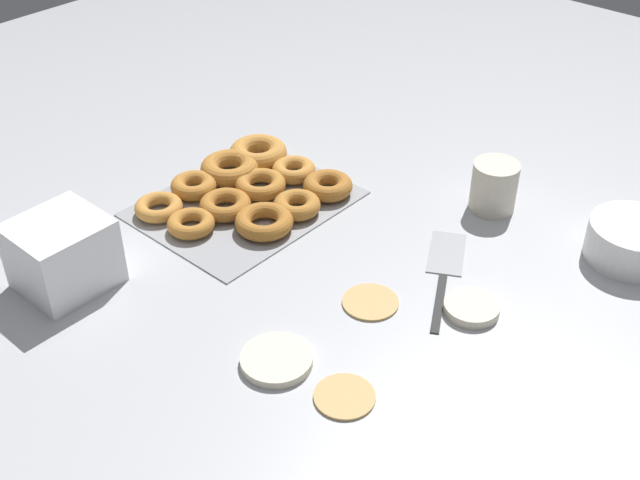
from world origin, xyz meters
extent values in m
plane|color=#B2B5BA|center=(0.00, 0.00, 0.00)|extent=(3.00, 3.00, 0.00)
cylinder|color=beige|center=(-0.09, 0.17, 0.01)|extent=(0.09, 0.09, 0.02)
cylinder|color=beige|center=(0.20, 0.03, 0.01)|extent=(0.11, 0.11, 0.01)
cylinder|color=tan|center=(0.00, 0.04, 0.00)|extent=(0.09, 0.09, 0.01)
cylinder|color=tan|center=(0.18, 0.14, 0.00)|extent=(0.09, 0.09, 0.01)
cube|color=#93969B|center=(-0.07, -0.31, 0.00)|extent=(0.38, 0.30, 0.01)
torus|color=#C68438|center=(-0.19, -0.40, 0.02)|extent=(0.12, 0.12, 0.04)
torus|color=#B7752D|center=(-0.11, -0.40, 0.02)|extent=(0.11, 0.11, 0.04)
torus|color=#B7752D|center=(-0.03, -0.41, 0.02)|extent=(0.09, 0.09, 0.03)
torus|color=#C68438|center=(0.06, -0.40, 0.02)|extent=(0.09, 0.09, 0.02)
torus|color=#C68438|center=(-0.20, -0.31, 0.02)|extent=(0.09, 0.09, 0.03)
torus|color=#B7752D|center=(-0.11, -0.32, 0.02)|extent=(0.10, 0.10, 0.03)
torus|color=#AD6B28|center=(-0.02, -0.32, 0.02)|extent=(0.09, 0.09, 0.03)
torus|color=#B7752D|center=(0.06, -0.32, 0.02)|extent=(0.09, 0.09, 0.02)
torus|color=#AD6B28|center=(-0.19, -0.22, 0.02)|extent=(0.09, 0.09, 0.03)
torus|color=#B7752D|center=(-0.11, -0.22, 0.02)|extent=(0.09, 0.09, 0.03)
torus|color=#AD6B28|center=(-0.03, -0.22, 0.02)|extent=(0.10, 0.10, 0.03)
cylinder|color=white|center=(-0.39, 0.30, 0.03)|extent=(0.15, 0.15, 0.07)
cube|color=white|center=(0.29, -0.36, 0.01)|extent=(0.14, 0.13, 0.02)
cube|color=white|center=(0.29, -0.36, 0.04)|extent=(0.14, 0.13, 0.02)
cube|color=white|center=(0.29, -0.36, 0.06)|extent=(0.14, 0.13, 0.02)
cube|color=white|center=(0.29, -0.36, 0.08)|extent=(0.14, 0.13, 0.02)
cube|color=white|center=(0.29, -0.36, 0.11)|extent=(0.14, 0.13, 0.02)
cylinder|color=beige|center=(-0.36, 0.04, 0.05)|extent=(0.08, 0.08, 0.09)
cube|color=black|center=(-0.07, 0.12, 0.00)|extent=(0.14, 0.08, 0.01)
cube|color=#A8A8AD|center=(-0.19, 0.06, 0.00)|extent=(0.14, 0.11, 0.01)
camera|label=1|loc=(0.78, 0.63, 0.83)|focal=45.00mm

